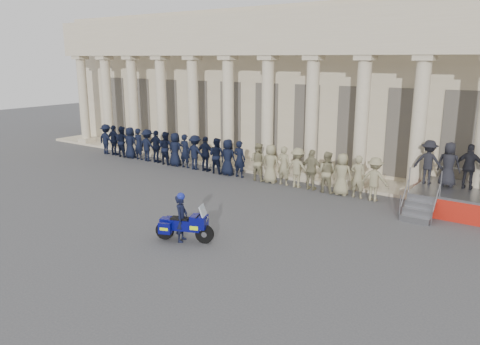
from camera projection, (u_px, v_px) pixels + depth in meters
The scene contains 6 objects.
ground at pixel (187, 218), 18.54m from camera, with size 90.00×90.00×0.00m, color #424245.
building at pixel (343, 85), 29.14m from camera, with size 40.00×12.50×9.00m.
officer_rank at pixel (212, 155), 25.67m from camera, with size 19.26×0.74×1.96m.
reviewing_stand at pixel (476, 175), 18.77m from camera, with size 5.21×4.29×2.79m.
motorcycle at pixel (185, 225), 16.03m from camera, with size 2.00×1.21×1.35m.
rider at pixel (181, 217), 15.98m from camera, with size 0.59×0.70×1.74m.
Camera 1 is at (11.88, -13.12, 6.16)m, focal length 35.00 mm.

